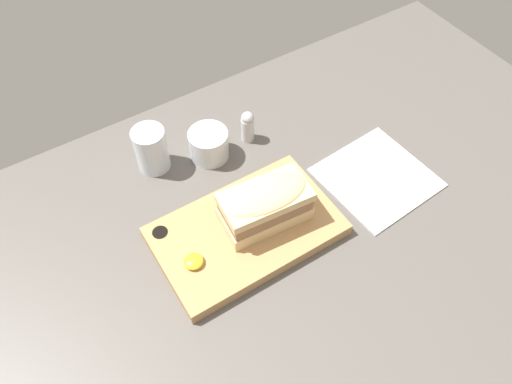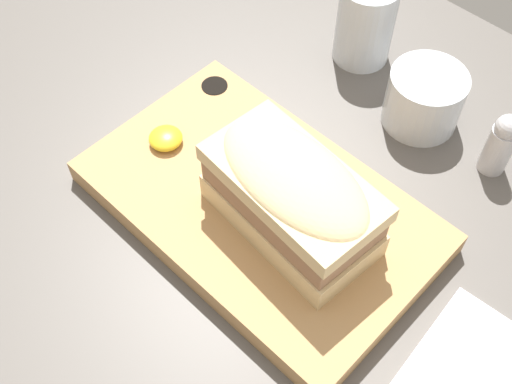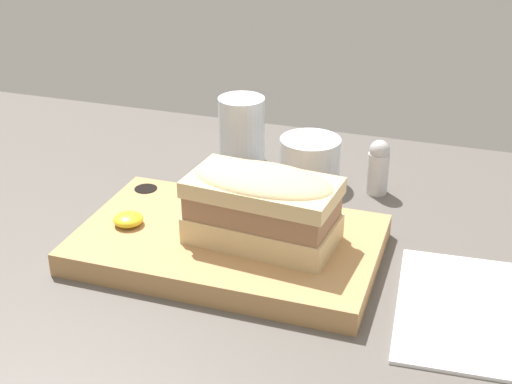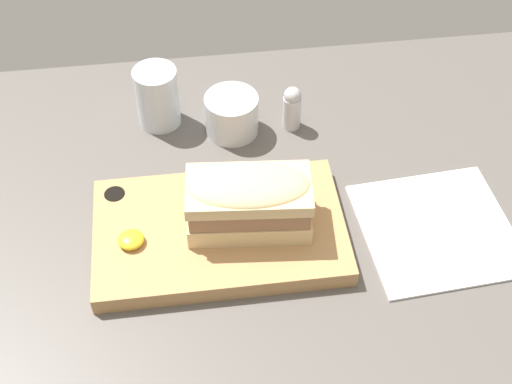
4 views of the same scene
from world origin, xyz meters
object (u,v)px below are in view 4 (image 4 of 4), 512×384
object	(u,v)px
sandwich	(249,200)
wine_glass	(232,116)
salt_shaker	(292,107)
napkin	(437,229)
serving_board	(219,231)
water_glass	(158,100)

from	to	relation	value
sandwich	wine_glass	size ratio (longest dim) A/B	2.04
salt_shaker	napkin	bearing A→B (deg)	-54.98
serving_board	wine_glass	xyz separation A→B (cm)	(4.01, 21.14, 1.49)
serving_board	napkin	world-z (taller)	serving_board
serving_board	wine_glass	distance (cm)	21.57
sandwich	wine_glass	bearing A→B (deg)	90.27
serving_board	sandwich	world-z (taller)	sandwich
serving_board	wine_glass	world-z (taller)	wine_glass
salt_shaker	wine_glass	bearing A→B (deg)	178.68
sandwich	water_glass	xyz separation A→B (cm)	(-11.17, 24.87, -3.03)
water_glass	napkin	world-z (taller)	water_glass
water_glass	wine_glass	size ratio (longest dim) A/B	1.19
water_glass	napkin	size ratio (longest dim) A/B	0.45
serving_board	salt_shaker	xyz separation A→B (cm)	(13.31, 20.92, 2.48)
sandwich	water_glass	world-z (taller)	sandwich
wine_glass	sandwich	bearing A→B (deg)	-89.73
wine_glass	salt_shaker	xyz separation A→B (cm)	(9.30, -0.21, 0.99)
serving_board	napkin	size ratio (longest dim) A/B	1.55
sandwich	napkin	size ratio (longest dim) A/B	0.78
napkin	salt_shaker	size ratio (longest dim) A/B	2.88
sandwich	wine_glass	world-z (taller)	sandwich
sandwich	wine_glass	xyz separation A→B (cm)	(-0.10, 21.25, -4.44)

